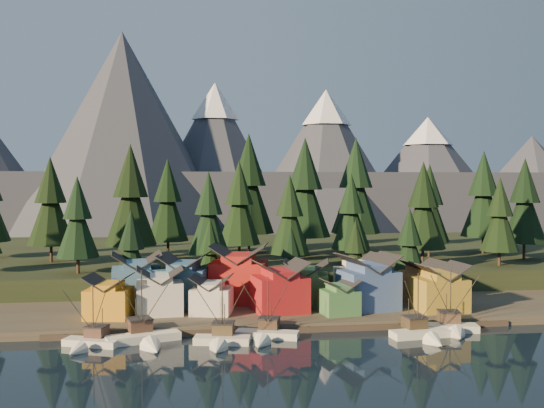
{
  "coord_description": "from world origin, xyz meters",
  "views": [
    {
      "loc": [
        -15.55,
        -85.66,
        25.45
      ],
      "look_at": [
        -0.34,
        30.0,
        21.38
      ],
      "focal_mm": 40.0,
      "sensor_mm": 36.0,
      "label": 1
    }
  ],
  "objects": [
    {
      "name": "ground",
      "position": [
        0.0,
        0.0,
        0.0
      ],
      "size": [
        500.0,
        500.0,
        0.0
      ],
      "primitive_type": "plane",
      "color": "black",
      "rests_on": "ground"
    },
    {
      "name": "shore_strip",
      "position": [
        0.0,
        40.0,
        0.75
      ],
      "size": [
        400.0,
        50.0,
        1.5
      ],
      "primitive_type": "cube",
      "color": "#3B342B",
      "rests_on": "ground"
    },
    {
      "name": "hillside",
      "position": [
        0.0,
        90.0,
        3.0
      ],
      "size": [
        420.0,
        100.0,
        6.0
      ],
      "primitive_type": "cube",
      "color": "black",
      "rests_on": "ground"
    },
    {
      "name": "dock",
      "position": [
        0.0,
        16.5,
        0.5
      ],
      "size": [
        80.0,
        4.0,
        1.0
      ],
      "primitive_type": "cube",
      "color": "#3E352C",
      "rests_on": "ground"
    },
    {
      "name": "mountain_ridge",
      "position": [
        -4.2,
        213.59,
        26.06
      ],
      "size": [
        560.0,
        190.0,
        90.0
      ],
      "color": "#414554",
      "rests_on": "ground"
    },
    {
      "name": "boat_0",
      "position": [
        -31.65,
        9.93,
        2.03
      ],
      "size": [
        9.47,
        9.93,
        10.64
      ],
      "rotation": [
        0.0,
        0.0,
        -0.35
      ],
      "color": "silver",
      "rests_on": "ground"
    },
    {
      "name": "boat_1",
      "position": [
        -23.1,
        11.04,
        2.29
      ],
      "size": [
        12.52,
        13.0,
        12.7
      ],
      "rotation": [
        0.0,
        0.0,
        0.32
      ],
      "color": "white",
      "rests_on": "ground"
    },
    {
      "name": "boat_2",
      "position": [
        -11.23,
        8.49,
        2.3
      ],
      "size": [
        9.4,
        9.99,
        11.52
      ],
      "rotation": [
        0.0,
        0.0,
        -0.19
      ],
      "color": "silver",
      "rests_on": "ground"
    },
    {
      "name": "boat_3",
      "position": [
        -3.87,
        11.07,
        2.02
      ],
      "size": [
        10.96,
        11.39,
        11.16
      ],
      "rotation": [
        0.0,
        0.0,
        -0.31
      ],
      "color": "silver",
      "rests_on": "ground"
    },
    {
      "name": "boat_5",
      "position": [
        21.62,
        8.12,
        2.26
      ],
      "size": [
        10.24,
        10.91,
        11.76
      ],
      "rotation": [
        0.0,
        0.0,
        0.14
      ],
      "color": "white",
      "rests_on": "ground"
    },
    {
      "name": "boat_6",
      "position": [
        28.14,
        11.4,
        2.4
      ],
      "size": [
        9.63,
        10.26,
        11.97
      ],
      "rotation": [
        0.0,
        0.0,
        -0.19
      ],
      "color": "beige",
      "rests_on": "ground"
    },
    {
      "name": "house_front_0",
      "position": [
        -30.37,
        23.87,
        5.49
      ],
      "size": [
        8.63,
        8.28,
        7.59
      ],
      "rotation": [
        0.0,
        0.0,
        -0.16
      ],
      "color": "orange",
      "rests_on": "shore_strip"
    },
    {
      "name": "house_front_1",
      "position": [
        -21.6,
        26.03,
        5.97
      ],
      "size": [
        8.84,
        8.54,
        8.51
      ],
      "rotation": [
        0.0,
        0.0,
        0.08
      ],
      "color": "beige",
      "rests_on": "shore_strip"
    },
    {
      "name": "house_front_2",
      "position": [
        -12.16,
        24.97,
        5.17
      ],
      "size": [
        8.48,
        8.52,
        6.98
      ],
      "rotation": [
        0.0,
        0.0,
        -0.21
      ],
      "color": "silver",
      "rests_on": "shore_strip"
    },
    {
      "name": "house_front_3",
      "position": [
        0.48,
        25.03,
        6.48
      ],
      "size": [
        10.64,
        10.29,
        9.47
      ],
      "rotation": [
        0.0,
        0.0,
        0.17
      ],
      "color": "maroon",
      "rests_on": "shore_strip"
    },
    {
      "name": "house_front_4",
      "position": [
        10.87,
        21.67,
        4.87
      ],
      "size": [
        7.21,
        7.62,
        6.42
      ],
      "rotation": [
        0.0,
        0.0,
        0.15
      ],
      "color": "#407641",
      "rests_on": "shore_strip"
    },
    {
      "name": "house_front_5",
      "position": [
        17.43,
        25.15,
        6.96
      ],
      "size": [
        11.38,
        10.66,
        10.4
      ],
      "rotation": [
        0.0,
        0.0,
        0.18
      ],
      "color": "#3C578E",
      "rests_on": "shore_strip"
    },
    {
      "name": "house_front_6",
      "position": [
        30.38,
        22.25,
        6.15
      ],
      "size": [
        9.35,
        8.89,
        8.85
      ],
      "rotation": [
        0.0,
        0.0,
        0.06
      ],
      "color": "olive",
      "rests_on": "shore_strip"
    },
    {
      "name": "house_back_0",
      "position": [
        -26.47,
        34.65,
        6.91
      ],
      "size": [
        10.42,
        10.08,
        10.3
      ],
      "rotation": [
        0.0,
        0.0,
        0.11
      ],
      "color": "#3D6792",
      "rests_on": "shore_strip"
    },
    {
      "name": "house_back_1",
      "position": [
        -17.31,
        32.75,
        6.82
      ],
      "size": [
        10.72,
        10.81,
        10.13
      ],
      "rotation": [
        0.0,
        0.0,
        -0.21
      ],
      "color": "#345B7A",
      "rests_on": "shore_strip"
    },
    {
      "name": "house_back_2",
      "position": [
        -6.34,
        35.15,
        7.59
      ],
      "size": [
        12.74,
        12.05,
        11.59
      ],
      "rotation": [
        0.0,
        0.0,
        -0.21
      ],
      "color": "maroon",
      "rests_on": "shore_strip"
    },
    {
      "name": "house_back_3",
      "position": [
        6.5,
        30.65,
        6.1
      ],
      "size": [
        9.98,
        9.24,
        8.76
      ],
      "rotation": [
        0.0,
        0.0,
        -0.2
      ],
      "color": "#4A733E",
      "rests_on": "shore_strip"
    },
    {
      "name": "house_back_4",
      "position": [
        18.17,
        32.69,
        6.5
      ],
      "size": [
        10.22,
        9.95,
        9.52
      ],
      "rotation": [
        0.0,
        0.0,
        0.2
      ],
      "color": "silver",
      "rests_on": "shore_strip"
    },
    {
      "name": "house_back_5",
      "position": [
        30.41,
        31.03,
        5.84
      ],
      "size": [
        8.19,
        8.27,
        8.26
      ],
      "rotation": [
        0.0,
        0.0,
        0.12
      ],
      "color": "#AA6C3C",
      "rests_on": "shore_strip"
    },
    {
      "name": "tree_hill_1",
      "position": [
        -50.0,
        68.0,
        20.2
      ],
      "size": [
        11.15,
        11.15,
        25.97
      ],
      "color": "#332319",
      "rests_on": "hillside"
    },
    {
      "name": "tree_hill_2",
      "position": [
        -40.0,
        48.0,
        17.46
      ],
      "size": [
        9.01,
        9.01,
        20.98
      ],
      "color": "#332319",
      "rests_on": "hillside"
    },
    {
      "name": "tree_hill_3",
      "position": [
        -30.0,
        60.0,
        21.69
      ],
      "size": [
        12.32,
        12.32,
        28.7
      ],
      "color": "#332319",
      "rests_on": "hillside"
    },
    {
      "name": "tree_hill_4",
      "position": [
        -22.0,
        75.0,
        20.17
      ],
      "size": [
        11.13,
        11.13,
        25.93
      ],
      "color": "#332319",
      "rests_on": "hillside"
    },
    {
      "name": "tree_hill_5",
      "position": [
        -12.0,
        50.0,
        18.11
      ],
      "size": [
        9.51,
        9.51,
        22.16
      ],
      "color": "#332319",
      "rests_on": "hillside"
    },
    {
      "name": "tree_hill_6",
      "position": [
        -4.0,
        65.0,
        19.72
      ],
      "size": [
        10.78,
        10.78,
        25.1
      ],
      "color": "#332319",
      "rests_on": "hillside"
    },
    {
      "name": "tree_hill_7",
      "position": [
        6.0,
        48.0,
        17.72
      ],
      "size": [
        9.2,
        9.2,
        21.44
      ],
      "color": "#332319",
      "rests_on": "hillside"
    },
    {
      "name": "tree_hill_8",
      "position": [
        14.0,
        72.0,
        23.24
      ],
      "size": [
        13.54,
        13.54,
        31.53
      ],
      "color": "#332319",
      "rests_on": "hillside"
    },
    {
      "name": "tree_hill_9",
      "position": [
        22.0,
        55.0,
        17.91
      ],
      "size": [
        9.36,
        9.36,
        21.79
      ],
      "color": "#332319",
      "rests_on": "hillside"
    },
    {
      "name": "tree_hill_10",
      "position": [
        30.0,
        80.0,
        23.64
      ],
      "size": [
        13.85,
        13.85,
        32.26
      ],
      "color": "#332319",
      "rests_on": "hillside"
    },
    {
      "name": "tree_hill_11",
      "position": [
        38.0,
        50.0,
        19.41
      ],
      "size": [
        10.53,
        10.53,
        24.53
      ],
      "color": "#332319",
      "rests_on": "hillside"
    },
    {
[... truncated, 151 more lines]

